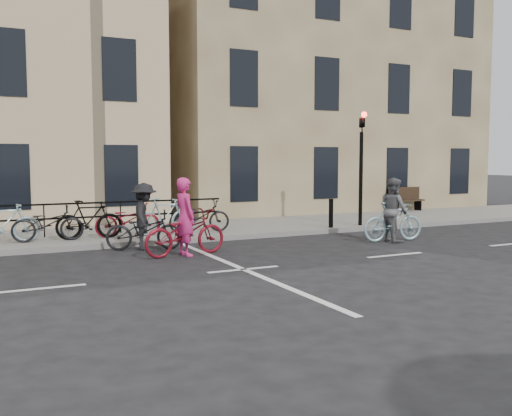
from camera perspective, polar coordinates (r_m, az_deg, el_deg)
name	(u,v)px	position (r m, az deg, el deg)	size (l,w,h in m)	color
ground	(243,270)	(11.95, -1.26, -6.18)	(120.00, 120.00, 0.00)	black
sidewalk	(17,241)	(16.81, -22.78, -3.06)	(46.00, 4.00, 0.15)	slate
building_east	(300,77)	(27.70, 4.40, 12.94)	(14.00, 10.00, 12.00)	#8A7653
traffic_light	(361,154)	(18.66, 10.50, 5.34)	(0.18, 0.30, 3.90)	black
bollard_east	(331,213)	(17.98, 7.51, -0.52)	(0.14, 0.14, 0.90)	black
bollard_west	(392,210)	(19.41, 13.41, -0.21)	(0.14, 0.14, 0.90)	black
bench	(405,198)	(24.37, 14.72, 0.97)	(1.60, 0.41, 0.97)	black
parked_bikes	(48,222)	(15.84, -20.11, -1.37)	(10.40, 1.23, 1.05)	black
cyclist_pink	(185,229)	(13.65, -7.11, -2.07)	(2.18, 1.04, 1.86)	maroon
cyclist_grey	(393,216)	(16.30, 13.57, -0.77)	(1.89, 0.94, 1.78)	#93B7C0
cyclist_dark	(144,224)	(14.67, -11.11, -1.54)	(2.02, 1.23, 1.70)	black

